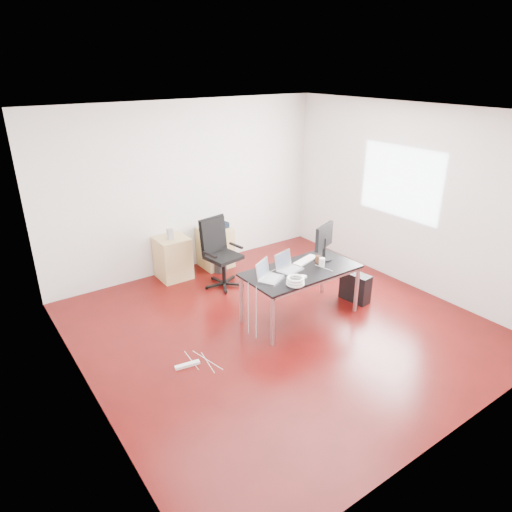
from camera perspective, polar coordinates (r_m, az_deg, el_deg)
room_shell at (r=5.72m, az=3.47°, el=3.42°), size 5.00×5.00×5.00m
desk at (r=6.24m, az=5.66°, el=-2.13°), size 1.60×0.80×0.73m
office_chair at (r=7.20m, az=-4.57°, el=0.83°), size 0.55×0.57×1.08m
filing_cabinet_left at (r=7.63m, az=-10.35°, el=-0.24°), size 0.50×0.50×0.70m
filing_cabinet_right at (r=7.97m, az=-5.10°, el=1.10°), size 0.50×0.50×0.70m
pc_tower at (r=7.00m, az=12.30°, el=-3.80°), size 0.25×0.47×0.44m
wastebasket at (r=7.83m, az=-4.56°, el=-0.95°), size 0.29×0.29×0.28m
power_strip at (r=5.61m, az=-8.57°, el=-13.31°), size 0.31×0.11×0.04m
laptop_left at (r=5.91m, az=1.52°, el=-2.34°), size 0.41×0.38×0.23m
laptop_right at (r=6.17m, az=3.98°, el=-1.24°), size 0.38×0.32×0.23m
monitor at (r=6.49m, az=8.50°, el=1.99°), size 0.44×0.26×0.51m
keyboard at (r=6.48m, az=6.23°, el=-0.55°), size 0.46×0.25×0.02m
cup_white at (r=6.33m, az=8.24°, el=-0.76°), size 0.08×0.08×0.12m
cup_brown at (r=6.44m, az=7.73°, el=-0.38°), size 0.08×0.08×0.10m
cable_coil at (r=5.77m, az=4.95°, el=-3.14°), size 0.24×0.24×0.11m
power_adapter at (r=5.98m, az=5.93°, el=-2.60°), size 0.09×0.09×0.03m
speaker at (r=7.42m, az=-10.69°, el=2.74°), size 0.09×0.08×0.18m
navy_garment at (r=7.85m, az=-4.73°, el=3.85°), size 0.33×0.28×0.09m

